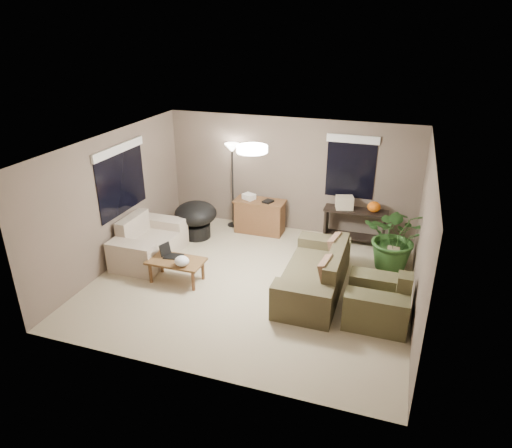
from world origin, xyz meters
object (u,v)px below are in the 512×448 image
(loveseat, at_px, (148,244))
(desk, at_px, (260,216))
(main_sofa, at_px, (316,276))
(coffee_table, at_px, (176,263))
(floor_lamp, at_px, (232,158))
(cat_scratching_post, at_px, (392,262))
(armchair, at_px, (378,302))
(houseplant, at_px, (395,244))
(papasan_chair, at_px, (196,217))
(console_table, at_px, (355,224))

(loveseat, distance_m, desk, 2.52)
(main_sofa, distance_m, coffee_table, 2.49)
(loveseat, height_order, floor_lamp, floor_lamp)
(desk, bearing_deg, main_sofa, -50.33)
(main_sofa, relative_size, loveseat, 1.37)
(loveseat, xyz_separation_m, desk, (1.71, 1.85, 0.08))
(desk, bearing_deg, cat_scratching_post, -18.34)
(armchair, xyz_separation_m, desk, (-2.76, 2.53, 0.08))
(main_sofa, distance_m, cat_scratching_post, 1.62)
(cat_scratching_post, bearing_deg, houseplant, 83.53)
(desk, distance_m, houseplant, 3.01)
(floor_lamp, bearing_deg, desk, -13.07)
(loveseat, xyz_separation_m, floor_lamp, (1.02, 2.01, 1.30))
(papasan_chair, bearing_deg, armchair, -24.91)
(coffee_table, bearing_deg, floor_lamp, 88.44)
(papasan_chair, bearing_deg, floor_lamp, 57.50)
(loveseat, xyz_separation_m, coffee_table, (0.95, -0.63, 0.06))
(houseplant, xyz_separation_m, cat_scratching_post, (-0.02, -0.20, -0.29))
(armchair, xyz_separation_m, houseplant, (0.15, 1.77, 0.21))
(main_sofa, xyz_separation_m, houseplant, (1.23, 1.27, 0.21))
(coffee_table, relative_size, papasan_chair, 0.85)
(desk, relative_size, cat_scratching_post, 2.20)
(console_table, bearing_deg, papasan_chair, -166.53)
(main_sofa, relative_size, console_table, 1.69)
(armchair, xyz_separation_m, cat_scratching_post, (0.13, 1.57, -0.08))
(coffee_table, xyz_separation_m, floor_lamp, (0.07, 2.65, 1.24))
(papasan_chair, distance_m, houseplant, 4.14)
(coffee_table, xyz_separation_m, console_table, (2.82, 2.59, 0.08))
(houseplant, bearing_deg, main_sofa, -134.10)
(main_sofa, relative_size, coffee_table, 2.20)
(floor_lamp, bearing_deg, loveseat, -116.98)
(console_table, bearing_deg, desk, -177.02)
(armchair, relative_size, papasan_chair, 0.85)
(coffee_table, bearing_deg, desk, 72.99)
(coffee_table, relative_size, console_table, 0.77)
(papasan_chair, distance_m, cat_scratching_post, 4.13)
(loveseat, height_order, desk, loveseat)
(armchair, height_order, coffee_table, armchair)
(floor_lamp, height_order, cat_scratching_post, floor_lamp)
(houseplant, bearing_deg, desk, 165.34)
(console_table, bearing_deg, armchair, -74.99)
(floor_lamp, bearing_deg, coffee_table, -91.56)
(loveseat, bearing_deg, main_sofa, -2.98)
(main_sofa, relative_size, floor_lamp, 1.15)
(cat_scratching_post, bearing_deg, papasan_chair, 176.11)
(console_table, relative_size, floor_lamp, 0.68)
(floor_lamp, bearing_deg, main_sofa, -42.71)
(console_table, bearing_deg, main_sofa, -99.91)
(loveseat, bearing_deg, papasan_chair, 67.33)
(desk, xyz_separation_m, houseplant, (2.91, -0.76, 0.13))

